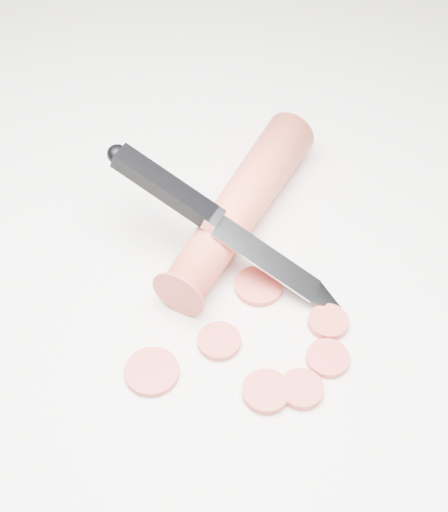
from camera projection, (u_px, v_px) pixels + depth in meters
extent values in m
plane|color=silver|center=(247.00, 285.00, 0.58)|extent=(2.40, 2.40, 0.00)
cylinder|color=#DF4833|center=(241.00, 206.00, 0.61)|extent=(0.15, 0.20, 0.04)
cylinder|color=#C43D34|center=(266.00, 392.00, 0.51)|extent=(0.04, 0.04, 0.01)
cylinder|color=#C43D34|center=(301.00, 389.00, 0.52)|extent=(0.03, 0.03, 0.01)
cylinder|color=#C43D34|center=(219.00, 341.00, 0.54)|extent=(0.03, 0.03, 0.01)
cylinder|color=#C43D34|center=(328.00, 322.00, 0.55)|extent=(0.03, 0.03, 0.01)
cylinder|color=#C43D34|center=(259.00, 286.00, 0.58)|extent=(0.04, 0.04, 0.01)
cylinder|color=#C43D34|center=(152.00, 372.00, 0.53)|extent=(0.04, 0.04, 0.01)
cylinder|color=#C43D34|center=(328.00, 358.00, 0.53)|extent=(0.03, 0.03, 0.01)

